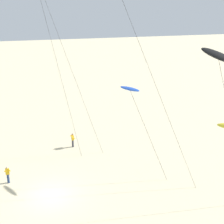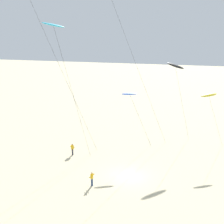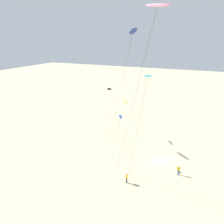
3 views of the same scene
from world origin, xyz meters
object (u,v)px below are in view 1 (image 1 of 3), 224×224
kite_blue (130,90)px  kite_flyer_nearest (73,140)px  kite_flyer_middle (8,174)px  kite_black (218,56)px

kite_blue → kite_flyer_nearest: bearing=-149.7°
kite_flyer_middle → kite_flyer_nearest: bearing=128.5°
kite_flyer_nearest → kite_flyer_middle: (5.68, -7.15, 0.00)m
kite_black → kite_flyer_nearest: 18.98m
kite_blue → kite_flyer_nearest: 11.02m
kite_black → kite_blue: bearing=-138.9°
kite_black → kite_flyer_middle: kite_black is taller
kite_black → kite_flyer_nearest: kite_black is taller
kite_blue → kite_flyer_middle: bearing=-97.1°
kite_flyer_nearest → kite_flyer_middle: same height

